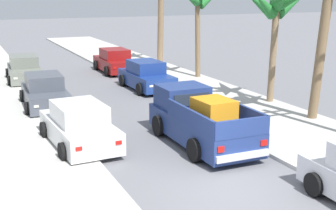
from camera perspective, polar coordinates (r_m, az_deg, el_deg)
The scene contains 11 objects.
ground_plane at distance 12.82m, azimuth 7.22°, elevation -10.31°, with size 160.00×160.00×0.00m, color slate.
sidewalk_right at distance 25.16m, azimuth 2.81°, elevation 2.03°, with size 4.86×60.00×0.12m, color beige.
curb_left at distance 22.63m, azimuth -17.96°, elevation -0.02°, with size 0.16×60.00×0.10m, color silver.
curb_right at distance 24.72m, azimuth 0.68°, elevation 1.81°, with size 0.16×60.00×0.10m, color silver.
pickup_truck at distance 16.22m, azimuth 3.95°, elevation -1.88°, with size 2.24×5.22×1.80m.
car_left_near at distance 16.19m, azimuth -10.84°, elevation -2.56°, with size 2.19×4.33×1.54m.
car_right_near at distance 25.18m, azimuth -2.68°, elevation 3.56°, with size 2.07×4.28×1.54m.
car_right_mid at distance 28.48m, azimuth -17.19°, elevation 4.16°, with size 2.21×4.34×1.54m.
car_left_far at distance 30.62m, azimuth -6.56°, elevation 5.34°, with size 2.06×4.28×1.54m.
car_right_far at distance 21.87m, azimuth -14.85°, elevation 1.51°, with size 2.17×4.32×1.54m.
palm_tree_left_fore at distance 21.90m, azimuth 13.17°, elevation 11.61°, with size 3.46×3.56×5.42m.
Camera 1 is at (-6.20, -9.92, 5.24)m, focal length 49.74 mm.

